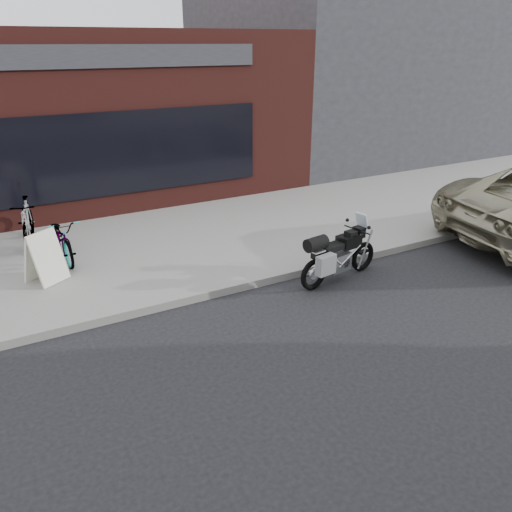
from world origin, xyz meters
The scene contains 8 objects.
ground centered at (0.00, 0.00, 0.00)m, with size 120.00×120.00×0.00m, color black.
near_sidewalk centered at (0.00, 7.00, 0.07)m, with size 44.00×6.00×0.15m, color gray.
storefront centered at (-2.00, 13.98, 2.25)m, with size 14.00×10.07×4.50m.
neighbour_building centered at (10.00, 14.00, 3.00)m, with size 10.00×10.00×6.00m, color #2B2C31.
motorcycle centered at (1.88, 3.54, 0.53)m, with size 1.94×0.82×1.23m.
bicycle_front centered at (-2.50, 6.75, 0.60)m, with size 0.59×1.70×0.89m, color gray.
bicycle_rear centered at (-3.00, 8.00, 0.64)m, with size 0.46×1.64×0.98m, color gray.
sandwich_sign centered at (-2.94, 5.86, 0.62)m, with size 0.79×0.78×0.95m.
Camera 1 is at (-3.51, -3.25, 4.21)m, focal length 35.00 mm.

